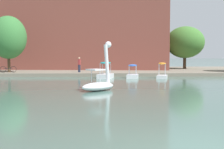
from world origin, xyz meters
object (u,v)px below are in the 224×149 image
Objects in this scene: pedal_boat_blue at (133,74)px; tree_sapling_by_fence at (185,42)px; pedal_boat_teal at (105,74)px; tree_broadleaf_behind_dock at (8,38)px; pedal_boat_orange at (162,73)px; bicycle_parked at (8,69)px; person_on_path at (79,64)px; swan_boat at (99,82)px.

tree_sapling_by_fence reaches higher than pedal_boat_blue.
tree_broadleaf_behind_dock reaches higher than pedal_boat_teal.
tree_broadleaf_behind_dock reaches higher than pedal_boat_blue.
tree_broadleaf_behind_dock is at bearing 156.61° from pedal_boat_teal.
pedal_boat_orange is 0.79× the size of pedal_boat_teal.
pedal_boat_blue is 1.12× the size of bicycle_parked.
tree_broadleaf_behind_dock is at bearing 99.00° from bicycle_parked.
person_on_path reaches higher than pedal_boat_blue.
pedal_boat_teal is 16.97m from tree_sapling_by_fence.
pedal_boat_teal is (-5.38, 0.11, -0.02)m from pedal_boat_orange.
pedal_boat_orange is at bearing -14.23° from bicycle_parked.
pedal_boat_teal is (0.47, 9.86, -0.09)m from swan_boat.
pedal_boat_teal is at bearing -178.03° from pedal_boat_blue.
tree_broadleaf_behind_dock is (-15.83, 4.63, 3.65)m from pedal_boat_orange.
tree_broadleaf_behind_dock reaches higher than swan_boat.
tree_broadleaf_behind_dock reaches higher than bicycle_parked.
bicycle_parked is at bearing 125.72° from swan_boat.
pedal_boat_blue is 13.48m from bicycle_parked.
pedal_boat_orange is (5.85, 9.75, -0.07)m from swan_boat.
pedal_boat_blue is 14.26m from tree_broadleaf_behind_dock.
swan_boat is 11.37m from pedal_boat_orange.
person_on_path is (-2.32, 13.92, 0.69)m from swan_boat.
tree_broadleaf_behind_dock is (-10.45, 4.52, 3.67)m from pedal_boat_teal.
pedal_boat_orange is 16.23m from bicycle_parked.
tree_sapling_by_fence is at bearing 20.27° from tree_broadleaf_behind_dock.
swan_boat is 14.13m from person_on_path.
bicycle_parked is (-15.73, 3.99, 0.24)m from pedal_boat_orange.
pedal_boat_teal is at bearing -131.47° from tree_sapling_by_fence.
pedal_boat_blue is at bearing -16.31° from bicycle_parked.
bicycle_parked is (-10.35, 3.87, 0.26)m from pedal_boat_teal.
pedal_boat_orange is 9.21m from person_on_path.
pedal_boat_teal is at bearing -55.45° from person_on_path.
tree_broadleaf_behind_dock reaches higher than pedal_boat_orange.
pedal_boat_blue is 6.74m from person_on_path.
pedal_boat_blue is (3.06, 9.95, -0.14)m from swan_boat.
pedal_boat_orange is at bearing -4.14° from pedal_boat_blue.
pedal_boat_teal is at bearing -20.53° from bicycle_parked.
swan_boat reaches higher than pedal_boat_blue.
person_on_path is at bearing 124.55° from pedal_boat_teal.
bicycle_parked is at bearing -81.00° from tree_broadleaf_behind_dock.
pedal_boat_blue reaches higher than bicycle_parked.
pedal_boat_teal reaches higher than pedal_boat_blue.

